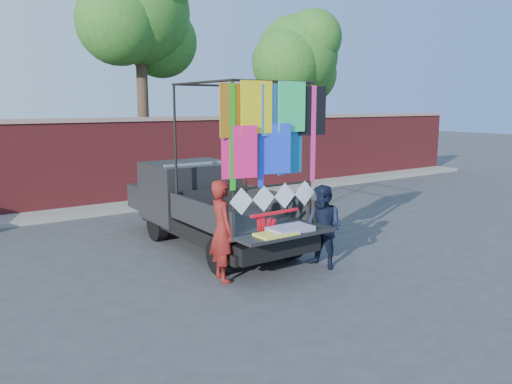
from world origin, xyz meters
TOP-DOWN VIEW (x-y plane):
  - ground at (0.00, 0.00)m, footprint 90.00×90.00m
  - brick_wall at (0.00, 7.00)m, footprint 30.00×0.45m
  - curb at (0.00, 6.30)m, footprint 30.00×1.20m
  - tree_mid at (1.02, 8.12)m, footprint 4.20×3.30m
  - tree_right at (7.52, 8.12)m, footprint 4.20×3.30m
  - pickup_truck at (-0.29, 1.94)m, footprint 2.15×5.39m
  - woman at (-1.21, -0.47)m, footprint 0.53×0.71m
  - man at (0.66, -0.96)m, footprint 0.71×0.85m
  - streamer_bundle at (-0.39, -0.73)m, footprint 1.07×0.11m

SIDE VIEW (x-z plane):
  - ground at x=0.00m, z-range 0.00..0.00m
  - curb at x=0.00m, z-range 0.00..0.12m
  - man at x=0.66m, z-range 0.00..1.55m
  - pickup_truck at x=-0.29m, z-range -0.84..2.56m
  - woman at x=-1.21m, z-range 0.00..1.75m
  - streamer_bundle at x=-0.39m, z-range 0.54..1.27m
  - brick_wall at x=0.00m, z-range 0.02..2.63m
  - tree_right at x=7.52m, z-range 1.44..8.06m
  - tree_mid at x=1.02m, z-range 1.83..9.56m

